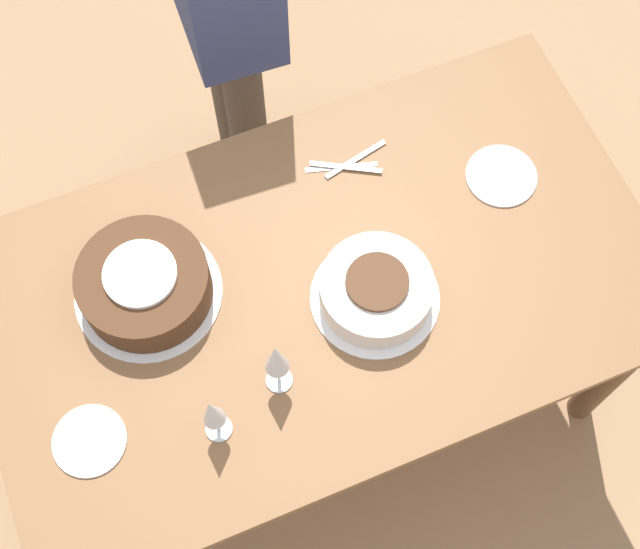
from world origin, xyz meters
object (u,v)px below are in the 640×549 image
(cake_front_chocolate, at_px, (145,284))
(wine_glass_far, at_px, (276,359))
(cake_center_white, at_px, (376,291))
(wine_glass_near, at_px, (212,413))

(cake_front_chocolate, xyz_separation_m, wine_glass_far, (-0.19, 0.29, 0.09))
(cake_center_white, bearing_deg, cake_front_chocolate, -23.69)
(wine_glass_near, bearing_deg, wine_glass_far, -161.97)
(cake_front_chocolate, bearing_deg, wine_glass_far, 123.32)
(cake_center_white, distance_m, wine_glass_near, 0.45)
(cake_front_chocolate, height_order, wine_glass_near, wine_glass_near)
(cake_center_white, bearing_deg, wine_glass_near, 19.18)
(cake_center_white, xyz_separation_m, wine_glass_near, (0.41, 0.14, 0.08))
(cake_center_white, distance_m, cake_front_chocolate, 0.50)
(cake_front_chocolate, distance_m, wine_glass_far, 0.36)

